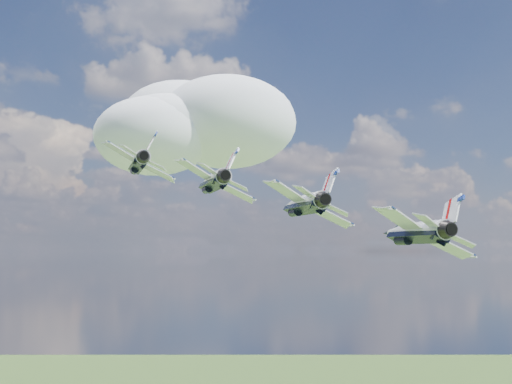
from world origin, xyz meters
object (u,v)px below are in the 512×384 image
object	(u,v)px
jet_0	(139,163)
jet_1	(213,181)
jet_2	(303,204)
jet_3	(414,232)

from	to	relation	value
jet_0	jet_1	world-z (taller)	jet_0
jet_1	jet_2	xyz separation A→B (m)	(7.02, -9.24, -2.90)
jet_0	jet_3	size ratio (longest dim) A/B	1.00
jet_0	jet_2	bearing A→B (deg)	-51.59
jet_1	jet_2	distance (m)	11.96
jet_1	jet_2	world-z (taller)	jet_1
jet_0	jet_2	size ratio (longest dim) A/B	1.00
jet_0	jet_3	bearing A→B (deg)	-51.59
jet_0	jet_2	distance (m)	23.92
jet_3	jet_1	bearing A→B (deg)	128.41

